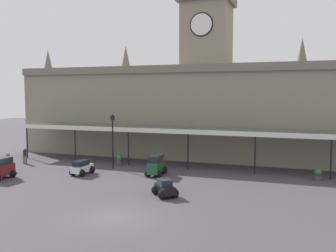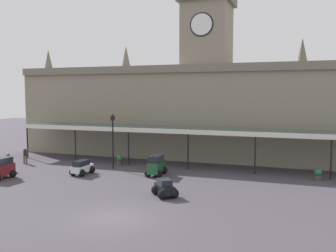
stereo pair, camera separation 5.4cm
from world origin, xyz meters
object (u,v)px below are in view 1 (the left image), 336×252
Objects in this scene: pedestrian_crossing_forecourt at (8,160)px; car_green_van at (156,166)px; victorian_lamppost at (113,135)px; car_maroon_van at (0,170)px; planter_near_kerb at (119,160)px; pedestrian_near_entrance at (25,155)px; car_white_estate at (82,168)px; car_black_sedan at (165,189)px; planter_by_canopy at (318,174)px.

car_green_van is at bearing 10.18° from pedestrian_crossing_forecourt.
pedestrian_crossing_forecourt is 10.00m from victorian_lamppost.
planter_near_kerb is (6.31, 9.16, -0.32)m from car_maroon_van.
car_maroon_van is 1.45× the size of pedestrian_near_entrance.
pedestrian_crossing_forecourt is (-2.23, 3.27, 0.10)m from car_maroon_van.
car_white_estate is 4.39m from victorian_lamppost.
pedestrian_near_entrance is at bearing -162.93° from planter_near_kerb.
pedestrian_near_entrance is 1.74× the size of planter_near_kerb.
planter_near_kerb is (8.55, 5.89, -0.42)m from pedestrian_crossing_forecourt.
pedestrian_crossing_forecourt is (-16.89, 3.53, 0.41)m from car_black_sedan.
car_white_estate is at bearing 35.41° from car_maroon_van.
planter_by_canopy is (18.11, 1.36, -2.71)m from victorian_lamppost.
pedestrian_near_entrance is at bearing 163.25° from car_white_estate.
car_black_sedan is at bearing -48.47° from planter_near_kerb.
car_green_van reaches higher than planter_by_canopy.
car_black_sedan is at bearing -20.58° from pedestrian_near_entrance.
planter_near_kerb is at bearing 55.43° from car_maroon_van.
car_white_estate is 5.41m from planter_near_kerb.
planter_near_kerb is (-0.40, 2.07, -2.71)m from victorian_lamppost.
car_white_estate is 0.44× the size of victorian_lamppost.
car_black_sedan is 17.26m from pedestrian_crossing_forecourt.
pedestrian_near_entrance reaches higher than planter_near_kerb.
car_maroon_van is 2.52× the size of planter_by_canopy.
pedestrian_crossing_forecourt is 10.39m from planter_near_kerb.
pedestrian_near_entrance is at bearing 177.74° from car_green_van.
car_green_van is at bearing -15.17° from victorian_lamppost.
pedestrian_crossing_forecourt is at bearing -169.17° from planter_by_canopy.
car_green_van is at bearing -168.48° from planter_by_canopy.
planter_near_kerb and planter_by_canopy have the same top height.
car_white_estate reaches higher than planter_by_canopy.
pedestrian_crossing_forecourt is (-7.63, -0.56, 0.34)m from car_white_estate.
pedestrian_near_entrance reaches higher than car_black_sedan.
pedestrian_near_entrance is 27.82m from planter_by_canopy.
car_maroon_van is 0.47× the size of victorian_lamppost.
car_white_estate is 7.65m from pedestrian_crossing_forecourt.
car_green_van is 2.57× the size of planter_near_kerb.
car_white_estate is at bearing 4.23° from pedestrian_crossing_forecourt.
car_maroon_van is 26.23m from planter_by_canopy.
planter_by_canopy is (13.20, 2.69, -0.32)m from car_green_van.
pedestrian_near_entrance is at bearing -175.63° from planter_by_canopy.
pedestrian_crossing_forecourt and pedestrian_near_entrance have the same top height.
pedestrian_crossing_forecourt is at bearing -77.66° from pedestrian_near_entrance.
planter_near_kerb is at bearing 147.38° from car_green_van.
planter_by_canopy is at bearing 40.58° from car_black_sedan.
planter_by_canopy is at bearing 13.35° from car_white_estate.
pedestrian_crossing_forecourt is (-13.86, -2.49, 0.10)m from car_green_van.
pedestrian_near_entrance is at bearing 114.65° from car_maroon_van.
car_green_van is (-3.03, 6.02, 0.30)m from car_black_sedan.
planter_by_canopy is at bearing -2.20° from planter_near_kerb.
car_black_sedan is 12.59m from planter_near_kerb.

